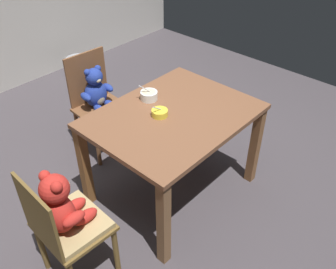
{
  "coord_description": "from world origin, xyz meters",
  "views": [
    {
      "loc": [
        -1.64,
        -1.44,
        2.2
      ],
      "look_at": [
        0.0,
        0.05,
        0.54
      ],
      "focal_mm": 39.55,
      "sensor_mm": 36.0,
      "label": 1
    }
  ],
  "objects_px": {
    "porridge_bowl_yellow_center": "(160,113)",
    "porridge_bowl_white_far_center": "(149,95)",
    "teddy_chair_far_center": "(97,96)",
    "metal_pail": "(79,68)",
    "teddy_chair_near_left": "(63,215)",
    "dining_table": "(173,127)"
  },
  "relations": [
    {
      "from": "porridge_bowl_yellow_center",
      "to": "porridge_bowl_white_far_center",
      "type": "xyz_separation_m",
      "value": [
        0.11,
        0.21,
        0.01
      ]
    },
    {
      "from": "porridge_bowl_yellow_center",
      "to": "dining_table",
      "type": "bearing_deg",
      "value": -33.97
    },
    {
      "from": "teddy_chair_near_left",
      "to": "porridge_bowl_white_far_center",
      "type": "relative_size",
      "value": 6.79
    },
    {
      "from": "porridge_bowl_yellow_center",
      "to": "teddy_chair_near_left",
      "type": "bearing_deg",
      "value": -173.26
    },
    {
      "from": "teddy_chair_far_center",
      "to": "metal_pail",
      "type": "distance_m",
      "value": 1.51
    },
    {
      "from": "dining_table",
      "to": "metal_pail",
      "type": "xyz_separation_m",
      "value": [
        0.67,
        2.15,
        -0.5
      ]
    },
    {
      "from": "teddy_chair_far_center",
      "to": "porridge_bowl_white_far_center",
      "type": "height_order",
      "value": "teddy_chair_far_center"
    },
    {
      "from": "dining_table",
      "to": "teddy_chair_near_left",
      "type": "bearing_deg",
      "value": -176.92
    },
    {
      "from": "metal_pail",
      "to": "dining_table",
      "type": "bearing_deg",
      "value": -107.26
    },
    {
      "from": "porridge_bowl_white_far_center",
      "to": "porridge_bowl_yellow_center",
      "type": "bearing_deg",
      "value": -116.78
    },
    {
      "from": "porridge_bowl_yellow_center",
      "to": "porridge_bowl_white_far_center",
      "type": "height_order",
      "value": "porridge_bowl_white_far_center"
    },
    {
      "from": "dining_table",
      "to": "porridge_bowl_white_far_center",
      "type": "xyz_separation_m",
      "value": [
        0.03,
        0.27,
        0.15
      ]
    },
    {
      "from": "dining_table",
      "to": "metal_pail",
      "type": "height_order",
      "value": "dining_table"
    },
    {
      "from": "dining_table",
      "to": "teddy_chair_far_center",
      "type": "height_order",
      "value": "teddy_chair_far_center"
    },
    {
      "from": "porridge_bowl_yellow_center",
      "to": "metal_pail",
      "type": "relative_size",
      "value": 0.45
    },
    {
      "from": "teddy_chair_far_center",
      "to": "teddy_chair_near_left",
      "type": "xyz_separation_m",
      "value": [
        -0.98,
        -0.93,
        0.02
      ]
    },
    {
      "from": "porridge_bowl_yellow_center",
      "to": "porridge_bowl_white_far_center",
      "type": "relative_size",
      "value": 0.96
    },
    {
      "from": "teddy_chair_near_left",
      "to": "porridge_bowl_white_far_center",
      "type": "height_order",
      "value": "teddy_chair_near_left"
    },
    {
      "from": "teddy_chair_near_left",
      "to": "porridge_bowl_white_far_center",
      "type": "distance_m",
      "value": 1.09
    },
    {
      "from": "porridge_bowl_yellow_center",
      "to": "metal_pail",
      "type": "height_order",
      "value": "porridge_bowl_yellow_center"
    },
    {
      "from": "metal_pail",
      "to": "porridge_bowl_white_far_center",
      "type": "bearing_deg",
      "value": -108.83
    },
    {
      "from": "porridge_bowl_yellow_center",
      "to": "metal_pail",
      "type": "xyz_separation_m",
      "value": [
        0.75,
        2.1,
        -0.64
      ]
    }
  ]
}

